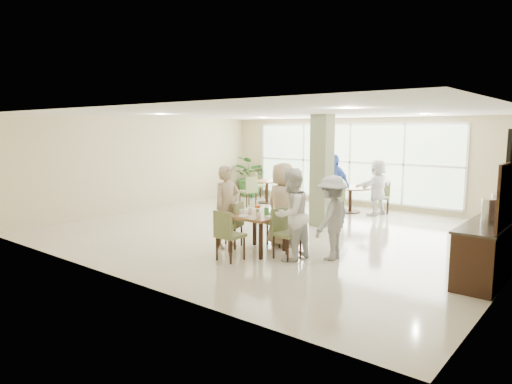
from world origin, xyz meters
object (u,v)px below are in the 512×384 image
Objects in this scene: main_table at (258,220)px; round_table_left at (267,186)px; buffet_counter at (505,232)px; adult_b at (377,187)px; adult_standing at (318,180)px; potted_plant at (251,176)px; teen_standing at (332,218)px; round_table_right at (350,192)px; teen_far at (283,205)px; teen_left at (227,207)px; adult_a at (334,185)px; teen_right at (291,214)px.

main_table is 6.18m from round_table_left.
buffet_counter is 2.93× the size of adult_b.
adult_standing is at bearing -85.98° from adult_b.
potted_plant is 0.93× the size of teen_standing.
round_table_right is 4.37m from potted_plant.
teen_far is (5.05, -5.15, 0.14)m from potted_plant.
teen_far is (3.70, -4.32, 0.30)m from round_table_left.
main_table is 0.62× the size of potted_plant.
adult_standing is at bearing 163.77° from round_table_right.
teen_left is 5.42m from adult_b.
adult_a is 1.09× the size of adult_b.
round_table_left is at bearing 173.87° from adult_a.
teen_far reaches higher than potted_plant.
teen_right is at bearing 19.99° from adult_b.
buffet_counter is 2.96× the size of teen_standing.
teen_standing is 0.95× the size of adult_standing.
round_table_right is 0.69× the size of adult_a.
adult_standing is (1.62, 0.56, 0.26)m from round_table_left.
adult_standing is at bearing 142.39° from adult_a.
buffet_counter is 4.20m from teen_far.
teen_left is (4.23, -5.96, 0.11)m from potted_plant.
teen_far is at bearing -133.79° from teen_right.
teen_left is (-4.69, -2.41, 0.30)m from buffet_counter.
teen_standing is at bearing 27.31° from adult_b.
main_table is 0.86m from teen_right.
potted_plant is 0.84× the size of adult_a.
adult_b is at bearing -177.91° from adult_standing.
teen_standing is at bearing -61.90° from teen_left.
teen_standing is at bearing 134.59° from adult_standing.
teen_right is at bearing -143.34° from buffet_counter.
adult_b is at bearing 87.88° from main_table.
round_table_left is (-3.60, 5.03, -0.08)m from main_table.
potted_plant is at bearing 148.48° from round_table_left.
main_table is 0.54× the size of teen_left.
buffet_counter is 2.77× the size of teen_left.
adult_a is at bearing -158.45° from teen_right.
main_table is 0.53× the size of adult_a.
round_table_left is 2.98m from round_table_right.
buffet_counter is at bearing -50.01° from teen_left.
potted_plant is (-4.94, 5.85, 0.09)m from main_table.
potted_plant reaches higher than round_table_right.
buffet_counter is at bearing -32.10° from round_table_right.
adult_b is (-0.64, 5.28, -0.06)m from teen_right.
teen_far is (0.73, -4.49, 0.28)m from round_table_right.
teen_far is 1.05× the size of adult_standing.
adult_a reaches higher than teen_right.
round_table_right is 5.43m from buffet_counter.
teen_far reaches higher than teen_standing.
main_table is 0.53× the size of teen_far.
round_table_right is (-0.62, 5.19, -0.06)m from main_table.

